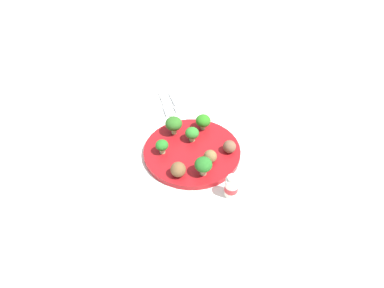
% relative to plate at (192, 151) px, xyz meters
% --- Properties ---
extents(ground_plane, '(4.00, 4.00, 0.00)m').
position_rel_plate_xyz_m(ground_plane, '(0.00, 0.00, -0.01)').
color(ground_plane, silver).
extents(plate, '(0.28, 0.28, 0.02)m').
position_rel_plate_xyz_m(plate, '(0.00, 0.00, 0.00)').
color(plate, maroon).
rests_on(plate, ground_plane).
extents(broccoli_floret_far_rim, '(0.05, 0.05, 0.05)m').
position_rel_plate_xyz_m(broccoli_floret_far_rim, '(0.10, -0.00, 0.04)').
color(broccoli_floret_far_rim, '#A2BF80').
rests_on(broccoli_floret_far_rim, plate).
extents(broccoli_floret_back_left, '(0.05, 0.05, 0.06)m').
position_rel_plate_xyz_m(broccoli_floret_back_left, '(-0.08, -0.03, 0.04)').
color(broccoli_floret_back_left, '#A3CE79').
rests_on(broccoli_floret_back_left, plate).
extents(broccoli_floret_mid_left, '(0.04, 0.04, 0.04)m').
position_rel_plate_xyz_m(broccoli_floret_mid_left, '(-0.04, 0.01, 0.03)').
color(broccoli_floret_mid_left, '#92CF7A').
rests_on(broccoli_floret_mid_left, plate).
extents(broccoli_floret_mid_right, '(0.04, 0.04, 0.04)m').
position_rel_plate_xyz_m(broccoli_floret_mid_right, '(-0.01, -0.08, 0.03)').
color(broccoli_floret_mid_right, '#A3CD82').
rests_on(broccoli_floret_mid_right, plate).
extents(broccoli_floret_center, '(0.05, 0.05, 0.05)m').
position_rel_plate_xyz_m(broccoli_floret_center, '(-0.08, 0.06, 0.04)').
color(broccoli_floret_center, '#9FC874').
rests_on(broccoli_floret_center, plate).
extents(meatball_near_rim, '(0.04, 0.04, 0.04)m').
position_rel_plate_xyz_m(meatball_near_rim, '(0.08, -0.06, 0.03)').
color(meatball_near_rim, brown).
rests_on(meatball_near_rim, plate).
extents(meatball_back_left, '(0.04, 0.04, 0.04)m').
position_rel_plate_xyz_m(meatball_back_left, '(0.06, 0.03, 0.03)').
color(meatball_back_left, brown).
rests_on(meatball_back_left, plate).
extents(meatball_front_right, '(0.04, 0.04, 0.04)m').
position_rel_plate_xyz_m(meatball_front_right, '(0.04, 0.10, 0.03)').
color(meatball_front_right, brown).
rests_on(meatball_front_right, plate).
extents(napkin, '(0.17, 0.12, 0.01)m').
position_rel_plate_xyz_m(napkin, '(-0.26, -0.00, -0.01)').
color(napkin, white).
rests_on(napkin, ground_plane).
extents(fork, '(0.12, 0.02, 0.01)m').
position_rel_plate_xyz_m(fork, '(-0.25, 0.02, -0.00)').
color(fork, silver).
rests_on(fork, napkin).
extents(knife, '(0.15, 0.02, 0.01)m').
position_rel_plate_xyz_m(knife, '(-0.25, -0.02, -0.00)').
color(knife, white).
rests_on(knife, napkin).
extents(yogurt_bottle, '(0.03, 0.03, 0.07)m').
position_rel_plate_xyz_m(yogurt_bottle, '(0.18, 0.05, 0.02)').
color(yogurt_bottle, white).
rests_on(yogurt_bottle, ground_plane).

